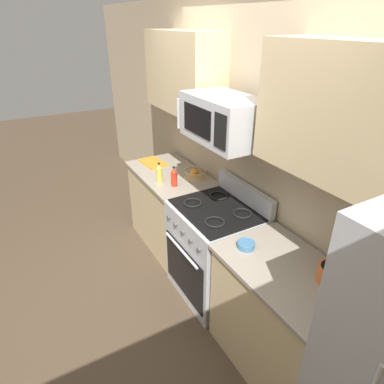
{
  "coord_description": "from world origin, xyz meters",
  "views": [
    {
      "loc": [
        2.07,
        -0.74,
        2.39
      ],
      "look_at": [
        -0.21,
        0.54,
        1.03
      ],
      "focal_mm": 31.09,
      "sensor_mm": 36.0,
      "label": 1
    }
  ],
  "objects_px": {
    "range_oven": "(215,251)",
    "bottle_oil": "(159,173)",
    "microwave": "(224,119)",
    "fruit_basket": "(195,173)",
    "cutting_board": "(153,163)",
    "utensil_crock": "(332,273)",
    "bottle_hot_sauce": "(174,177)",
    "prep_bowl": "(246,245)"
  },
  "relations": [
    {
      "from": "prep_bowl",
      "to": "cutting_board",
      "type": "bearing_deg",
      "value": 178.45
    },
    {
      "from": "utensil_crock",
      "to": "cutting_board",
      "type": "bearing_deg",
      "value": -175.13
    },
    {
      "from": "fruit_basket",
      "to": "range_oven",
      "type": "bearing_deg",
      "value": -14.03
    },
    {
      "from": "range_oven",
      "to": "bottle_hot_sauce",
      "type": "relative_size",
      "value": 5.27
    },
    {
      "from": "fruit_basket",
      "to": "utensil_crock",
      "type": "bearing_deg",
      "value": -0.96
    },
    {
      "from": "prep_bowl",
      "to": "fruit_basket",
      "type": "bearing_deg",
      "value": 167.24
    },
    {
      "from": "bottle_oil",
      "to": "bottle_hot_sauce",
      "type": "height_order",
      "value": "bottle_oil"
    },
    {
      "from": "microwave",
      "to": "fruit_basket",
      "type": "distance_m",
      "value": 1.03
    },
    {
      "from": "bottle_oil",
      "to": "bottle_hot_sauce",
      "type": "relative_size",
      "value": 1.02
    },
    {
      "from": "fruit_basket",
      "to": "cutting_board",
      "type": "distance_m",
      "value": 0.62
    },
    {
      "from": "prep_bowl",
      "to": "range_oven",
      "type": "bearing_deg",
      "value": 168.84
    },
    {
      "from": "cutting_board",
      "to": "prep_bowl",
      "type": "bearing_deg",
      "value": -1.55
    },
    {
      "from": "range_oven",
      "to": "fruit_basket",
      "type": "relative_size",
      "value": 4.6
    },
    {
      "from": "utensil_crock",
      "to": "bottle_oil",
      "type": "xyz_separation_m",
      "value": [
        -1.86,
        -0.34,
        0.03
      ]
    },
    {
      "from": "microwave",
      "to": "utensil_crock",
      "type": "height_order",
      "value": "microwave"
    },
    {
      "from": "utensil_crock",
      "to": "bottle_oil",
      "type": "distance_m",
      "value": 1.89
    },
    {
      "from": "utensil_crock",
      "to": "cutting_board",
      "type": "height_order",
      "value": "utensil_crock"
    },
    {
      "from": "range_oven",
      "to": "bottle_oil",
      "type": "relative_size",
      "value": 5.16
    },
    {
      "from": "fruit_basket",
      "to": "cutting_board",
      "type": "relative_size",
      "value": 0.68
    },
    {
      "from": "microwave",
      "to": "fruit_basket",
      "type": "relative_size",
      "value": 2.98
    },
    {
      "from": "utensil_crock",
      "to": "fruit_basket",
      "type": "relative_size",
      "value": 1.37
    },
    {
      "from": "cutting_board",
      "to": "prep_bowl",
      "type": "xyz_separation_m",
      "value": [
        1.81,
        -0.05,
        0.02
      ]
    },
    {
      "from": "bottle_hot_sauce",
      "to": "prep_bowl",
      "type": "relative_size",
      "value": 1.59
    },
    {
      "from": "fruit_basket",
      "to": "bottle_hot_sauce",
      "type": "bearing_deg",
      "value": -76.46
    },
    {
      "from": "cutting_board",
      "to": "utensil_crock",
      "type": "bearing_deg",
      "value": 4.87
    },
    {
      "from": "microwave",
      "to": "cutting_board",
      "type": "relative_size",
      "value": 2.03
    },
    {
      "from": "range_oven",
      "to": "bottle_oil",
      "type": "height_order",
      "value": "bottle_oil"
    },
    {
      "from": "utensil_crock",
      "to": "bottle_hot_sauce",
      "type": "height_order",
      "value": "utensil_crock"
    },
    {
      "from": "range_oven",
      "to": "prep_bowl",
      "type": "distance_m",
      "value": 0.73
    },
    {
      "from": "fruit_basket",
      "to": "bottle_oil",
      "type": "distance_m",
      "value": 0.38
    },
    {
      "from": "bottle_hot_sauce",
      "to": "cutting_board",
      "type": "bearing_deg",
      "value": 175.82
    },
    {
      "from": "microwave",
      "to": "bottle_oil",
      "type": "distance_m",
      "value": 1.07
    },
    {
      "from": "utensil_crock",
      "to": "bottle_hot_sauce",
      "type": "bearing_deg",
      "value": -171.77
    },
    {
      "from": "bottle_oil",
      "to": "prep_bowl",
      "type": "xyz_separation_m",
      "value": [
        1.32,
        0.09,
        -0.07
      ]
    },
    {
      "from": "cutting_board",
      "to": "bottle_oil",
      "type": "relative_size",
      "value": 1.65
    },
    {
      "from": "utensil_crock",
      "to": "prep_bowl",
      "type": "distance_m",
      "value": 0.6
    },
    {
      "from": "microwave",
      "to": "bottle_hot_sauce",
      "type": "height_order",
      "value": "microwave"
    },
    {
      "from": "microwave",
      "to": "cutting_board",
      "type": "bearing_deg",
      "value": -175.97
    },
    {
      "from": "microwave",
      "to": "prep_bowl",
      "type": "distance_m",
      "value": 0.96
    },
    {
      "from": "microwave",
      "to": "prep_bowl",
      "type": "relative_size",
      "value": 5.42
    },
    {
      "from": "utensil_crock",
      "to": "bottle_hot_sauce",
      "type": "xyz_separation_m",
      "value": [
        -1.71,
        -0.25,
        0.03
      ]
    },
    {
      "from": "range_oven",
      "to": "bottle_oil",
      "type": "bearing_deg",
      "value": -165.36
    }
  ]
}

